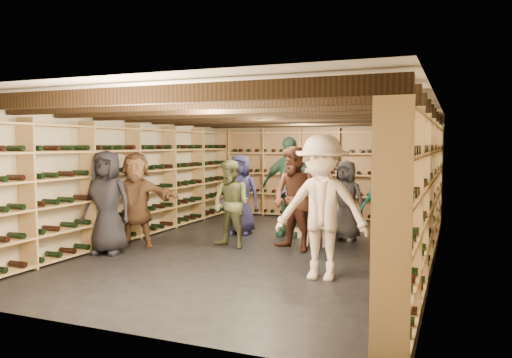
{
  "coord_description": "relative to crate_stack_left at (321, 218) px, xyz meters",
  "views": [
    {
      "loc": [
        3.04,
        -7.76,
        1.77
      ],
      "look_at": [
        -0.19,
        0.2,
        1.17
      ],
      "focal_mm": 35.0,
      "sensor_mm": 36.0,
      "label": 1
    }
  ],
  "objects": [
    {
      "name": "ground",
      "position": [
        -0.48,
        -2.1,
        -0.26
      ],
      "size": [
        8.0,
        8.0,
        0.0
      ],
      "primitive_type": "plane",
      "color": "black",
      "rests_on": "ground"
    },
    {
      "name": "walls",
      "position": [
        -0.48,
        -2.1,
        0.95
      ],
      "size": [
        5.52,
        8.02,
        2.4
      ],
      "color": "#C4B798",
      "rests_on": "ground"
    },
    {
      "name": "ceiling",
      "position": [
        -0.48,
        -2.1,
        2.15
      ],
      "size": [
        5.5,
        8.0,
        0.01
      ],
      "primitive_type": "cube",
      "color": "beige",
      "rests_on": "walls"
    },
    {
      "name": "ceiling_joists",
      "position": [
        -0.48,
        -2.1,
        2.01
      ],
      "size": [
        5.4,
        7.12,
        0.18
      ],
      "color": "black",
      "rests_on": "ground"
    },
    {
      "name": "wine_rack_left",
      "position": [
        -3.05,
        -2.1,
        0.82
      ],
      "size": [
        0.32,
        7.5,
        2.15
      ],
      "color": "tan",
      "rests_on": "ground"
    },
    {
      "name": "wine_rack_right",
      "position": [
        2.09,
        -2.1,
        0.82
      ],
      "size": [
        0.32,
        7.5,
        2.15
      ],
      "color": "tan",
      "rests_on": "ground"
    },
    {
      "name": "wine_rack_back",
      "position": [
        -0.48,
        1.73,
        0.82
      ],
      "size": [
        4.7,
        0.3,
        2.15
      ],
      "color": "tan",
      "rests_on": "ground"
    },
    {
      "name": "crate_stack_left",
      "position": [
        0.0,
        0.0,
        0.0
      ],
      "size": [
        0.56,
        0.44,
        0.51
      ],
      "rotation": [
        0.0,
        0.0,
        0.24
      ],
      "color": "tan",
      "rests_on": "ground"
    },
    {
      "name": "crate_stack_right",
      "position": [
        -0.65,
        0.41,
        0.08
      ],
      "size": [
        0.51,
        0.35,
        0.68
      ],
      "rotation": [
        0.0,
        0.0,
        -0.04
      ],
      "color": "tan",
      "rests_on": "ground"
    },
    {
      "name": "crate_loose",
      "position": [
        -0.08,
        -0.8,
        -0.17
      ],
      "size": [
        0.57,
        0.46,
        0.17
      ],
      "primitive_type": "cube",
      "rotation": [
        0.0,
        0.0,
        -0.3
      ],
      "color": "tan",
      "rests_on": "ground"
    },
    {
      "name": "person_0",
      "position": [
        -2.66,
        -3.37,
        0.58
      ],
      "size": [
        0.9,
        0.67,
        1.67
      ],
      "primitive_type": "imported",
      "rotation": [
        0.0,
        0.0,
        0.18
      ],
      "color": "black",
      "rests_on": "ground"
    },
    {
      "name": "person_2",
      "position": [
        -1.0,
        -2.2,
        0.49
      ],
      "size": [
        0.85,
        0.74,
        1.5
      ],
      "primitive_type": "imported",
      "rotation": [
        0.0,
        0.0,
        -0.27
      ],
      "color": "brown",
      "rests_on": "ground"
    },
    {
      "name": "person_3",
      "position": [
        0.93,
        -3.56,
        0.69
      ],
      "size": [
        1.25,
        0.76,
        1.89
      ],
      "primitive_type": "imported",
      "rotation": [
        0.0,
        0.0,
        0.05
      ],
      "color": "beige",
      "rests_on": "ground"
    },
    {
      "name": "person_4",
      "position": [
        1.7,
        -2.37,
        0.54
      ],
      "size": [
        0.99,
        0.56,
        1.59
      ],
      "primitive_type": "imported",
      "rotation": [
        0.0,
        0.0,
        0.19
      ],
      "color": "#128074",
      "rests_on": "ground"
    },
    {
      "name": "person_5",
      "position": [
        -2.55,
        -2.75,
        0.56
      ],
      "size": [
        1.58,
        1.07,
        1.64
      ],
      "primitive_type": "imported",
      "rotation": [
        0.0,
        0.0,
        0.43
      ],
      "color": "brown",
      "rests_on": "ground"
    },
    {
      "name": "person_6",
      "position": [
        -1.39,
        -0.95,
        0.53
      ],
      "size": [
        0.82,
        0.59,
        1.57
      ],
      "primitive_type": "imported",
      "rotation": [
        0.0,
        0.0,
        0.12
      ],
      "color": "#22234C",
      "rests_on": "ground"
    },
    {
      "name": "person_7",
      "position": [
        0.31,
        -1.51,
        0.6
      ],
      "size": [
        0.68,
        0.5,
        1.71
      ],
      "primitive_type": "imported",
      "rotation": [
        0.0,
        0.0,
        0.16
      ],
      "color": "gray",
      "rests_on": "ground"
    },
    {
      "name": "person_8",
      "position": [
        0.07,
        -2.01,
        0.61
      ],
      "size": [
        1.03,
        0.94,
        1.73
      ],
      "primitive_type": "imported",
      "rotation": [
        0.0,
        0.0,
        -0.41
      ],
      "color": "#492519",
      "rests_on": "ground"
    },
    {
      "name": "person_10",
      "position": [
        -0.44,
        -0.8,
        0.7
      ],
      "size": [
        1.17,
        0.59,
        1.91
      ],
      "primitive_type": "imported",
      "rotation": [
        0.0,
        0.0,
        -0.11
      ],
      "color": "#294C3C",
      "rests_on": "ground"
    },
    {
      "name": "person_11",
      "position": [
        0.11,
        -0.8,
        0.53
      ],
      "size": [
        1.53,
        0.79,
        1.57
      ],
      "primitive_type": "imported",
      "rotation": [
        0.0,
        0.0,
        0.23
      ],
      "color": "slate",
      "rests_on": "ground"
    },
    {
      "name": "person_12",
      "position": [
        0.66,
        -0.8,
        0.48
      ],
      "size": [
        0.78,
        0.57,
        1.47
      ],
      "primitive_type": "imported",
      "rotation": [
        0.0,
        0.0,
        -0.14
      ],
      "color": "#37363B",
      "rests_on": "ground"
    }
  ]
}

